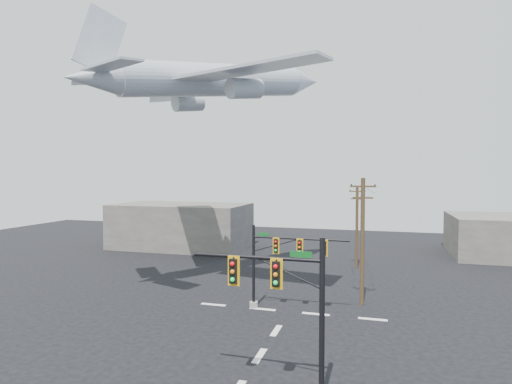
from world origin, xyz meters
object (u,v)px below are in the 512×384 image
(signal_mast_far, at_px, (277,262))
(utility_pole_a, at_px, (362,239))
(utility_pole_b, at_px, (357,225))
(airliner, at_px, (216,81))
(signal_mast_near, at_px, (293,312))

(signal_mast_far, height_order, utility_pole_a, utility_pole_a)
(utility_pole_b, relative_size, airliner, 0.37)
(signal_mast_far, relative_size, utility_pole_a, 0.75)
(signal_mast_far, bearing_deg, signal_mast_near, -73.32)
(utility_pole_b, height_order, airliner, airliner)
(signal_mast_far, bearing_deg, utility_pole_b, 72.76)
(utility_pole_b, bearing_deg, signal_mast_far, -89.10)
(utility_pole_a, height_order, airliner, airliner)
(signal_mast_far, height_order, airliner, airliner)
(utility_pole_a, distance_m, utility_pole_b, 12.99)
(signal_mast_near, relative_size, airliner, 0.31)
(utility_pole_a, bearing_deg, utility_pole_b, 96.82)
(utility_pole_a, height_order, utility_pole_b, utility_pole_a)
(utility_pole_a, relative_size, airliner, 0.41)
(utility_pole_a, bearing_deg, signal_mast_near, -97.37)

